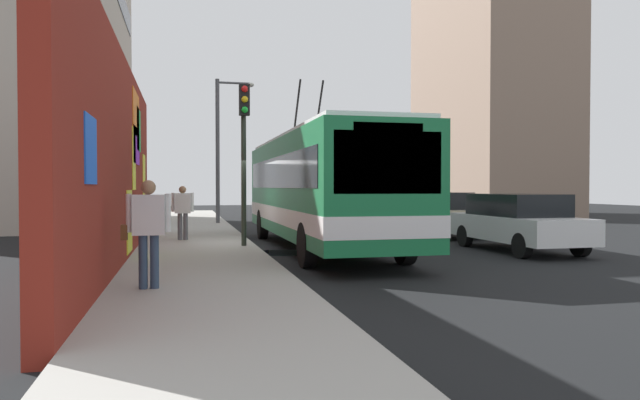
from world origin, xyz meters
The scene contains 15 objects.
ground_plane centered at (0.00, 0.00, 0.00)m, with size 80.00×80.00×0.00m, color black.
sidewalk_slab centered at (0.00, 1.60, 0.07)m, with size 48.00×3.20×0.15m, color #9E9B93.
graffiti_wall centered at (-3.38, 3.35, 2.32)m, with size 15.19×0.32×4.63m.
building_far_left centered at (12.25, 9.20, 7.13)m, with size 12.82×8.75×14.26m.
building_far_right centered at (16.73, -17.00, 7.66)m, with size 11.11×6.17×15.31m.
city_bus centered at (-0.90, -1.80, 1.79)m, with size 11.42×2.56×5.00m.
parked_car_white centered at (-2.64, -7.00, 0.84)m, with size 4.55×1.87×1.58m.
parked_car_champagne centered at (2.61, -7.00, 0.83)m, with size 4.53×1.84×1.58m.
parked_car_black centered at (8.46, -7.00, 0.83)m, with size 4.33×1.80×1.58m.
parked_car_navy centered at (14.06, -7.00, 0.84)m, with size 4.82×1.78×1.58m.
pedestrian_midblock centered at (1.33, 1.99, 1.12)m, with size 0.22×0.67×1.65m.
pedestrian_near_wall centered at (-7.36, 2.53, 1.17)m, with size 0.23×0.77×1.73m.
traffic_light centered at (-1.01, 0.35, 3.12)m, with size 0.49×0.28×4.43m.
street_lamp centered at (9.64, 0.26, 3.87)m, with size 0.44×1.74×6.47m.
curbside_puddle centered at (-1.52, -0.60, 0.00)m, with size 1.57×1.57×0.00m, color black.
Camera 1 is at (-17.04, 1.98, 1.78)m, focal length 32.82 mm.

